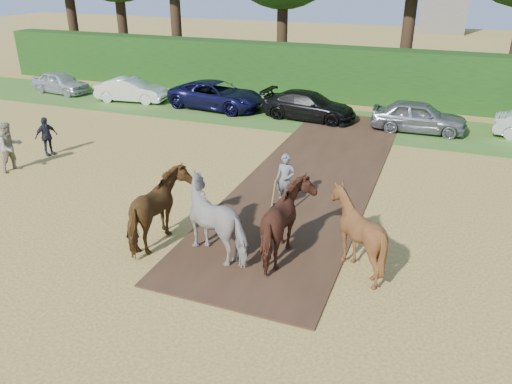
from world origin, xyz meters
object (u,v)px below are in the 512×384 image
object	(u,v)px
plough_team	(255,220)
parked_cars	(389,112)
spectator_far	(46,136)
spectator_near	(10,147)

from	to	relation	value
plough_team	parked_cars	size ratio (longest dim) A/B	0.16
plough_team	parked_cars	bearing A→B (deg)	82.36
parked_cars	plough_team	bearing A→B (deg)	-97.64
spectator_far	parked_cars	bearing A→B (deg)	-34.16
spectator_near	spectator_far	xyz separation A→B (m)	(0.01, 1.82, -0.15)
spectator_far	parked_cars	size ratio (longest dim) A/B	0.04
parked_cars	spectator_near	bearing A→B (deg)	-138.90
spectator_near	parked_cars	bearing A→B (deg)	-33.43
spectator_far	parked_cars	distance (m)	15.43
plough_team	parked_cars	xyz separation A→B (m)	(1.77, 13.23, -0.32)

